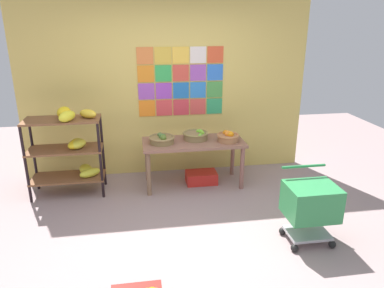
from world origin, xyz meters
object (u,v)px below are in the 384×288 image
Objects in this scene: fruit_basket_left at (228,137)px; fruit_basket_right at (196,135)px; produce_crate_under_table at (201,177)px; banana_shelf_unit at (72,146)px; display_table at (193,147)px; fruit_basket_back_left at (162,139)px; shopping_cart at (311,204)px.

fruit_basket_right is (-0.43, 0.16, -0.01)m from fruit_basket_left.
produce_crate_under_table is at bearing -28.37° from fruit_basket_right.
fruit_basket_right is at bearing 3.07° from banana_shelf_unit.
display_table is at bearing -123.19° from fruit_basket_right.
fruit_basket_back_left is 0.49m from fruit_basket_right.
banana_shelf_unit reaches higher than fruit_basket_right.
banana_shelf_unit is at bearing -178.43° from produce_crate_under_table.
fruit_basket_back_left is at bearing -177.16° from display_table.
display_table is 1.88m from shopping_cart.
display_table reaches higher than produce_crate_under_table.
fruit_basket_left is at bearing -20.01° from fruit_basket_right.
fruit_basket_left reaches higher than fruit_basket_right.
fruit_basket_right is at bearing 151.63° from produce_crate_under_table.
fruit_basket_left is at bearing -10.39° from display_table.
fruit_basket_back_left is 0.81× the size of produce_crate_under_table.
fruit_basket_right is at bearing 56.81° from display_table.
shopping_cart is (2.61, -1.58, -0.24)m from banana_shelf_unit.
fruit_basket_left is at bearing 106.97° from shopping_cart.
fruit_basket_left is 0.46m from fruit_basket_right.
produce_crate_under_table is (0.12, 0.03, -0.49)m from display_table.
banana_shelf_unit reaches higher than produce_crate_under_table.
fruit_basket_right is 0.82× the size of produce_crate_under_table.
shopping_cart is (0.94, -1.67, -0.27)m from fruit_basket_right.
banana_shelf_unit is 3.06m from shopping_cart.
display_table is 4.46× the size of fruit_basket_left.
fruit_basket_left reaches higher than produce_crate_under_table.
fruit_basket_left is at bearing -1.80° from banana_shelf_unit.
display_table is at bearing 2.84° from fruit_basket_back_left.
shopping_cart is at bearing -71.46° from fruit_basket_left.
fruit_basket_right is (0.48, 0.09, -0.00)m from fruit_basket_back_left.
banana_shelf_unit is 1.19m from fruit_basket_back_left.
display_table is (1.63, 0.02, -0.12)m from banana_shelf_unit.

